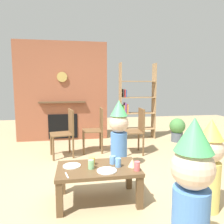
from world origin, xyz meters
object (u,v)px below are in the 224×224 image
child_in_pink (210,163)px  dining_chair_left (66,130)px  paper_plate_front (72,166)px  dining_chair_middle (97,127)px  child_by_the_chairs (119,133)px  dining_chair_right (137,128)px  paper_cup_near_left (113,160)px  paper_cup_center (92,161)px  bookshelf (135,104)px  paper_cup_far_right (137,166)px  paper_plate_rear (107,171)px  potted_plant_tall (177,129)px  child_with_cone_hat (192,189)px  paper_cup_near_right (118,163)px  birthday_cake_slice (132,163)px  paper_cup_far_left (91,164)px  coffee_table (98,173)px

child_in_pink → dining_chair_left: (-1.58, 2.09, -0.02)m
paper_plate_front → dining_chair_middle: bearing=75.5°
child_by_the_chairs → dining_chair_right: size_ratio=1.24×
paper_cup_near_left → paper_cup_center: paper_cup_near_left is taller
bookshelf → child_by_the_chairs: bearing=-112.6°
paper_cup_far_right → paper_plate_front: (-0.72, 0.25, -0.04)m
dining_chair_middle → paper_cup_far_right: bearing=97.5°
paper_cup_near_left → bookshelf: bearing=69.3°
paper_plate_rear → potted_plant_tall: potted_plant_tall is taller
child_with_cone_hat → paper_cup_far_right: bearing=-18.6°
child_with_cone_hat → paper_cup_center: bearing=0.9°
bookshelf → child_with_cone_hat: size_ratio=1.68×
bookshelf → paper_cup_far_right: bearing=-105.1°
paper_cup_near_right → paper_plate_front: (-0.53, 0.11, -0.05)m
paper_cup_far_right → dining_chair_right: 1.89m
dining_chair_middle → dining_chair_right: (0.77, -0.26, 0.00)m
child_with_cone_hat → dining_chair_middle: (-0.41, 2.92, -0.09)m
dining_chair_left → child_by_the_chairs: bearing=125.6°
bookshelf → potted_plant_tall: (0.94, -0.48, -0.57)m
birthday_cake_slice → child_in_pink: size_ratio=0.10×
paper_plate_front → potted_plant_tall: potted_plant_tall is taller
dining_chair_middle → paper_cup_far_left: bearing=83.3°
dining_chair_left → dining_chair_middle: size_ratio=1.00×
potted_plant_tall → paper_cup_center: bearing=-134.5°
bookshelf → paper_cup_far_left: (-1.31, -2.87, -0.42)m
paper_cup_center → paper_plate_front: 0.24m
paper_cup_far_right → paper_plate_front: size_ratio=0.50×
paper_cup_center → paper_cup_far_right: paper_cup_far_right is taller
coffee_table → dining_chair_right: size_ratio=1.05×
paper_cup_far_right → child_in_pink: child_in_pink is taller
dining_chair_left → dining_chair_right: same height
child_with_cone_hat → dining_chair_right: bearing=-37.4°
dining_chair_left → dining_chair_middle: (0.60, 0.20, 0.00)m
birthday_cake_slice → potted_plant_tall: potted_plant_tall is taller
paper_cup_near_left → paper_cup_far_left: bearing=-156.3°
child_with_cone_hat → dining_chair_right: 2.68m
paper_cup_far_right → paper_plate_rear: 0.34m
birthday_cake_slice → child_in_pink: (0.76, -0.33, 0.08)m
coffee_table → child_in_pink: child_in_pink is taller
bookshelf → dining_chair_middle: (-1.05, -0.93, -0.37)m
paper_plate_front → paper_cup_near_right: bearing=-11.4°
coffee_table → paper_cup_far_right: paper_cup_far_right is taller
child_by_the_chairs → dining_chair_left: child_by_the_chairs is taller
dining_chair_middle → paper_cup_near_left: bearing=91.2°
paper_cup_far_left → child_with_cone_hat: 1.19m
paper_cup_far_right → coffee_table: bearing=157.1°
paper_cup_near_right → paper_plate_rear: paper_cup_near_right is taller
paper_plate_rear → paper_cup_far_left: bearing=150.2°
paper_cup_center → dining_chair_right: 1.86m
paper_plate_front → dining_chair_right: dining_chair_right is taller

